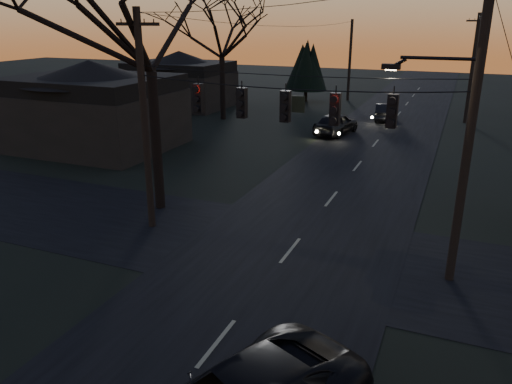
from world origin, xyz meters
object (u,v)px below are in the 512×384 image
at_px(utility_pole_left, 152,226).
at_px(utility_pole_far_r, 465,123).
at_px(sedan_oncoming_b, 384,112).
at_px(utility_pole_far_l, 347,100).
at_px(bare_tree_left, 147,9).
at_px(utility_pole_right, 449,279).
at_px(sedan_oncoming_a, 336,124).

bearing_deg(utility_pole_left, utility_pole_far_r, 67.67).
height_order(utility_pole_left, sedan_oncoming_b, utility_pole_left).
bearing_deg(utility_pole_far_l, utility_pole_far_r, -34.82).
distance_m(utility_pole_far_r, bare_tree_left, 30.02).
relative_size(utility_pole_left, sedan_oncoming_b, 2.04).
distance_m(utility_pole_right, bare_tree_left, 15.11).
height_order(utility_pole_far_l, sedan_oncoming_a, utility_pole_far_l).
bearing_deg(sedan_oncoming_b, utility_pole_far_l, -69.24).
bearing_deg(sedan_oncoming_a, utility_pole_right, 124.65).
distance_m(utility_pole_left, sedan_oncoming_b, 27.12).
xyz_separation_m(utility_pole_far_r, utility_pole_far_l, (-11.50, 8.00, 0.00)).
xyz_separation_m(sedan_oncoming_a, sedan_oncoming_b, (2.40, 6.97, -0.11)).
relative_size(bare_tree_left, sedan_oncoming_a, 2.57).
xyz_separation_m(utility_pole_far_l, sedan_oncoming_b, (5.20, -9.39, 0.69)).
bearing_deg(bare_tree_left, utility_pole_far_l, 88.52).
height_order(utility_pole_far_r, sedan_oncoming_b, utility_pole_far_r).
distance_m(utility_pole_far_l, sedan_oncoming_a, 16.61).
height_order(utility_pole_left, utility_pole_far_l, utility_pole_left).
height_order(utility_pole_far_r, bare_tree_left, bare_tree_left).
bearing_deg(sedan_oncoming_a, utility_pole_left, 92.65).
relative_size(utility_pole_right, utility_pole_far_r, 1.18).
relative_size(utility_pole_right, utility_pole_far_l, 1.25).
bearing_deg(utility_pole_far_r, utility_pole_right, -90.00).
bearing_deg(sedan_oncoming_a, utility_pole_far_l, -69.52).
bearing_deg(utility_pole_right, sedan_oncoming_b, 103.32).
bearing_deg(utility_pole_right, bare_tree_left, 170.90).
xyz_separation_m(utility_pole_left, bare_tree_left, (-0.88, 1.98, 8.42)).
xyz_separation_m(bare_tree_left, sedan_oncoming_a, (3.68, 17.66, -7.63)).
bearing_deg(utility_pole_far_r, sedan_oncoming_a, -136.15).
xyz_separation_m(utility_pole_left, utility_pole_far_r, (11.50, 28.00, 0.00)).
bearing_deg(utility_pole_right, utility_pole_left, 180.00).
relative_size(utility_pole_far_r, sedan_oncoming_a, 1.81).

